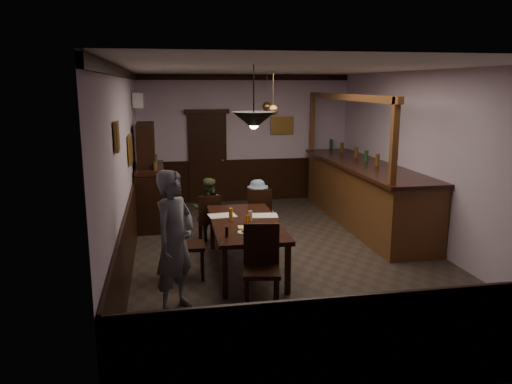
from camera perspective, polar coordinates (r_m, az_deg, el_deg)
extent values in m
cube|color=#2D2621|center=(8.41, 3.24, -6.99)|extent=(5.00, 8.00, 0.01)
cube|color=white|center=(7.95, 3.50, 13.92)|extent=(5.00, 8.00, 0.01)
cube|color=#BFA4BF|center=(11.94, -1.29, 6.13)|extent=(5.00, 0.01, 3.00)
cube|color=#BFA4BF|center=(4.37, 16.16, -5.00)|extent=(5.00, 0.01, 3.00)
cube|color=#BFA4BF|center=(7.83, -14.70, 2.56)|extent=(0.01, 8.00, 3.00)
cube|color=#BFA4BF|center=(8.98, 19.06, 3.47)|extent=(0.01, 8.00, 3.00)
cube|color=black|center=(7.49, -1.22, -3.59)|extent=(1.05, 2.22, 0.06)
cube|color=black|center=(6.60, -3.58, -9.26)|extent=(0.07, 0.07, 0.69)
cube|color=black|center=(6.73, 3.64, -8.83)|extent=(0.07, 0.07, 0.69)
cube|color=black|center=(8.52, -5.00, -4.30)|extent=(0.07, 0.07, 0.69)
cube|color=black|center=(8.63, 0.58, -4.05)|extent=(0.07, 0.07, 0.69)
cube|color=black|center=(8.82, -5.38, -3.25)|extent=(0.40, 0.40, 0.05)
cube|color=black|center=(8.59, -5.28, -1.95)|extent=(0.39, 0.04, 0.46)
cube|color=black|center=(9.05, -4.46, -4.28)|extent=(0.04, 0.04, 0.40)
cube|color=black|center=(9.02, -6.46, -4.37)|extent=(0.04, 0.04, 0.40)
cube|color=black|center=(8.75, -4.21, -4.85)|extent=(0.04, 0.04, 0.40)
cube|color=black|center=(8.71, -6.27, -4.96)|extent=(0.04, 0.04, 0.40)
cube|color=black|center=(8.91, 0.40, -2.79)|extent=(0.49, 0.49, 0.05)
cube|color=black|center=(8.66, 0.44, -1.38)|extent=(0.42, 0.11, 0.50)
cube|color=black|center=(9.15, 1.45, -3.94)|extent=(0.04, 0.04, 0.43)
cube|color=black|center=(9.14, -0.71, -3.95)|extent=(0.04, 0.04, 0.43)
cube|color=black|center=(8.82, 1.55, -4.56)|extent=(0.04, 0.04, 0.43)
cube|color=black|center=(8.81, -0.69, -4.57)|extent=(0.04, 0.04, 0.43)
cube|color=black|center=(6.25, 0.65, -9.10)|extent=(0.53, 0.53, 0.05)
cube|color=black|center=(6.35, 0.62, -5.98)|extent=(0.45, 0.12, 0.54)
cube|color=black|center=(6.18, -1.06, -11.92)|extent=(0.04, 0.04, 0.46)
cube|color=black|center=(6.19, 2.42, -11.90)|extent=(0.04, 0.04, 0.46)
cube|color=black|center=(6.52, -1.03, -10.60)|extent=(0.04, 0.04, 0.46)
cube|color=black|center=(6.52, 2.25, -10.58)|extent=(0.04, 0.04, 0.46)
cube|color=black|center=(7.30, -7.64, -6.11)|extent=(0.47, 0.47, 0.05)
cube|color=black|center=(7.22, -9.31, -3.99)|extent=(0.06, 0.45, 0.53)
cube|color=black|center=(7.21, -6.12, -8.40)|extent=(0.04, 0.04, 0.46)
cube|color=black|center=(7.55, -6.22, -7.44)|extent=(0.04, 0.04, 0.46)
cube|color=black|center=(7.22, -9.02, -8.48)|extent=(0.04, 0.04, 0.46)
cube|color=black|center=(7.55, -8.98, -7.52)|extent=(0.04, 0.04, 0.46)
imported|color=slate|center=(6.17, -9.27, -5.62)|extent=(0.73, 0.77, 1.77)
imported|color=#444F2F|center=(8.97, -5.49, -1.97)|extent=(0.64, 0.54, 1.14)
imported|color=slate|center=(9.08, 0.19, -1.93)|extent=(0.77, 0.54, 1.08)
cube|color=silver|center=(7.81, -3.88, -2.70)|extent=(0.45, 0.35, 0.01)
cube|color=silver|center=(7.79, 0.92, -2.70)|extent=(0.45, 0.35, 0.01)
cube|color=#FFF75D|center=(7.19, -1.46, -4.00)|extent=(0.15, 0.15, 0.00)
cylinder|color=white|center=(6.98, 2.02, -4.48)|extent=(0.15, 0.15, 0.01)
imported|color=white|center=(7.01, 2.07, -4.03)|extent=(0.08, 0.08, 0.07)
cylinder|color=white|center=(6.92, -1.21, -4.61)|extent=(0.22, 0.22, 0.01)
torus|color=#C68C47|center=(6.90, -1.14, -4.41)|extent=(0.13, 0.13, 0.04)
torus|color=#C68C47|center=(7.01, -0.89, -4.14)|extent=(0.13, 0.13, 0.04)
cylinder|color=orange|center=(7.37, -0.92, -3.13)|extent=(0.07, 0.07, 0.12)
cylinder|color=#BF721E|center=(7.48, -2.90, -2.59)|extent=(0.06, 0.06, 0.20)
cylinder|color=silver|center=(7.50, -0.64, -2.74)|extent=(0.06, 0.06, 0.15)
cylinder|color=black|center=(6.73, -3.36, -4.55)|extent=(0.04, 0.04, 0.14)
cube|color=black|center=(10.15, -11.92, -0.66)|extent=(0.55, 1.54, 1.10)
cube|color=black|center=(10.03, -12.07, 2.71)|extent=(0.53, 1.48, 0.09)
cube|color=black|center=(9.97, -12.47, 5.19)|extent=(0.33, 0.99, 0.88)
cube|color=#503015|center=(10.22, 12.24, -0.35)|extent=(0.97, 4.51, 1.18)
cube|color=black|center=(10.10, 12.29, 3.04)|extent=(1.07, 4.62, 0.06)
cube|color=#503015|center=(9.83, 10.40, 10.62)|extent=(0.10, 4.40, 0.12)
cube|color=#503015|center=(7.90, 15.79, 5.35)|extent=(0.10, 0.10, 1.40)
cube|color=#503015|center=(11.89, 6.57, 7.86)|extent=(0.10, 0.10, 1.40)
cube|color=black|center=(11.83, -5.56, 3.82)|extent=(0.90, 0.06, 2.10)
cube|color=white|center=(10.63, -13.29, 10.20)|extent=(0.20, 0.85, 0.30)
cube|color=olive|center=(6.16, -15.62, 6.10)|extent=(0.04, 0.28, 0.36)
cube|color=olive|center=(8.59, -14.15, 4.75)|extent=(0.04, 0.62, 0.48)
cube|color=olive|center=(12.05, 2.99, 7.60)|extent=(0.55, 0.04, 0.42)
cylinder|color=black|center=(6.42, -0.26, 11.27)|extent=(0.02, 0.02, 0.69)
cone|color=black|center=(6.43, -0.25, 8.18)|extent=(0.56, 0.56, 0.22)
sphere|color=#FFD88C|center=(6.44, -0.25, 7.73)|extent=(0.12, 0.12, 0.12)
cylinder|color=#BF8C3F|center=(9.31, 1.98, 11.52)|extent=(0.02, 0.02, 0.70)
cone|color=#BF8C3F|center=(9.32, 1.96, 9.36)|extent=(0.20, 0.20, 0.22)
sphere|color=#FFD88C|center=(9.33, 1.96, 9.06)|extent=(0.12, 0.12, 0.12)
cylinder|color=#BF8C3F|center=(10.81, 1.28, 11.61)|extent=(0.02, 0.02, 0.70)
cone|color=#BF8C3F|center=(10.82, 1.27, 9.75)|extent=(0.20, 0.20, 0.22)
sphere|color=#FFD88C|center=(10.82, 1.27, 9.49)|extent=(0.12, 0.12, 0.12)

